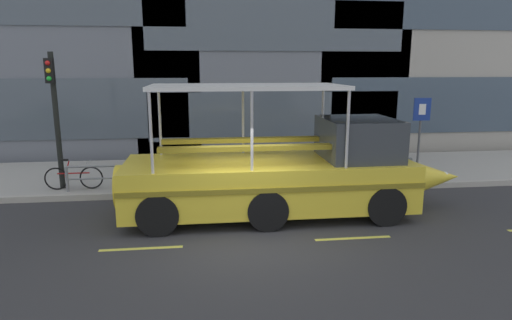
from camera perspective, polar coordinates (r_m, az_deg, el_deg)
name	(u,v)px	position (r m, az deg, el deg)	size (l,w,h in m)	color
ground_plane	(247,231)	(10.69, -1.21, -9.29)	(120.00, 120.00, 0.00)	#333335
sidewalk	(231,173)	(15.99, -3.26, -1.69)	(32.00, 4.80, 0.18)	#A8A59E
curb_edge	(237,192)	(13.59, -2.55, -4.17)	(32.00, 0.18, 0.18)	#B2ADA3
lane_centreline	(250,243)	(10.00, -0.78, -10.81)	(25.80, 0.12, 0.01)	#DBD64C
curb_guardrail	(247,169)	(13.79, -1.21, -1.19)	(11.01, 0.09, 0.80)	gray
traffic_light_pole	(55,108)	(14.47, -24.80, 6.22)	(0.24, 0.46, 4.15)	black
parking_sign	(421,124)	(15.82, 20.71, 4.48)	(0.60, 0.12, 2.70)	#4C4F54
leaned_bicycle	(74,177)	(14.56, -22.71, -2.11)	(1.74, 0.46, 0.96)	black
duck_tour_boat	(288,174)	(11.62, 4.22, -1.82)	(9.29, 2.59, 3.45)	yellow
pedestrian_near_bow	(360,151)	(15.17, 13.43, 1.18)	(0.28, 0.40, 1.54)	black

